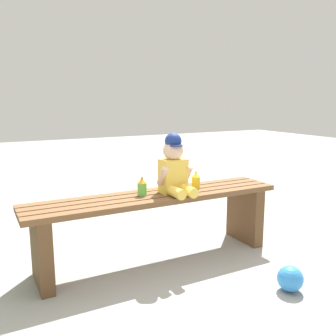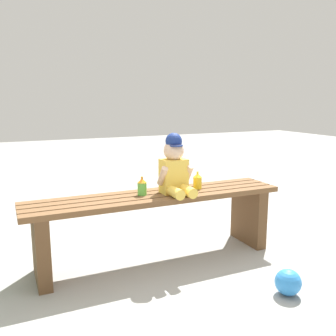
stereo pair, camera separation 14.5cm
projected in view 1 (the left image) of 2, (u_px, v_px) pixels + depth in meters
name	position (u px, v px, depth m)	size (l,w,h in m)	color
ground_plane	(157.00, 259.00, 2.54)	(16.00, 16.00, 0.00)	#999993
park_bench	(157.00, 215.00, 2.48)	(1.75, 0.35, 0.46)	brown
child_figure	(174.00, 167.00, 2.44)	(0.23, 0.27, 0.40)	#F2C64C
sippy_cup_left	(142.00, 187.00, 2.41)	(0.06, 0.06, 0.12)	#66CC4C
sippy_cup_right	(196.00, 180.00, 2.60)	(0.06, 0.06, 0.12)	yellow
toy_ball	(290.00, 279.00, 2.11)	(0.15, 0.15, 0.15)	#338CE5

